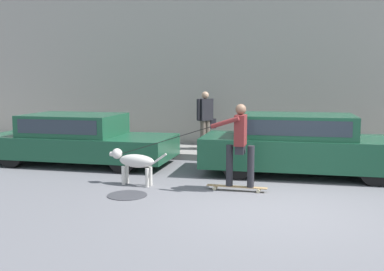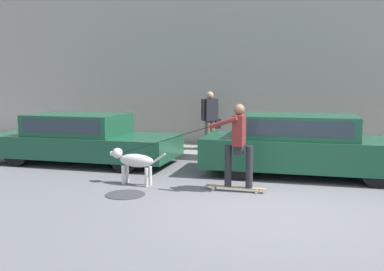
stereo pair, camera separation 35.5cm
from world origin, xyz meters
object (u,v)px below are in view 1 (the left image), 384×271
at_px(parked_car_0, 79,140).
at_px(parked_car_1, 302,145).
at_px(skateboarder, 239,142).
at_px(pedestrian_with_bag, 206,118).
at_px(dog, 134,161).

height_order(parked_car_0, parked_car_1, parked_car_1).
xyz_separation_m(parked_car_0, skateboarder, (4.19, -1.75, 0.33)).
bearing_deg(pedestrian_with_bag, dog, -65.87).
xyz_separation_m(parked_car_1, pedestrian_with_bag, (-2.56, 1.96, 0.38)).
bearing_deg(parked_car_0, pedestrian_with_bag, 34.93).
height_order(parked_car_1, dog, parked_car_1).
relative_size(dog, skateboarder, 0.42).
bearing_deg(dog, parked_car_1, -142.81).
relative_size(parked_car_0, pedestrian_with_bag, 2.87).
distance_m(skateboarder, pedestrian_with_bag, 3.99).
relative_size(parked_car_0, skateboarder, 1.52).
distance_m(parked_car_0, parked_car_1, 5.30).
relative_size(parked_car_1, dog, 3.56).
bearing_deg(pedestrian_with_bag, skateboarder, -35.03).
xyz_separation_m(dog, pedestrian_with_bag, (0.63, 3.73, 0.56)).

